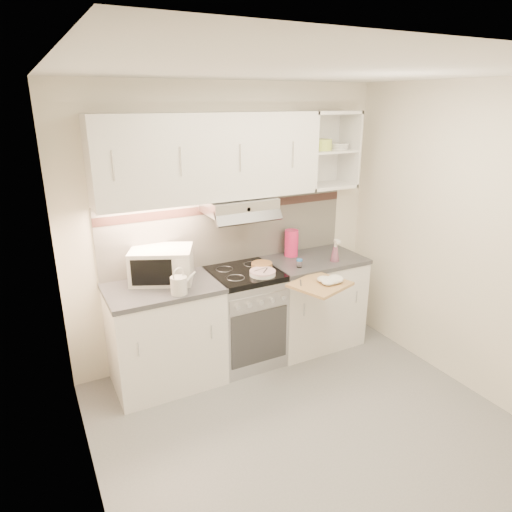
{
  "coord_description": "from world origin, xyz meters",
  "views": [
    {
      "loc": [
        -1.66,
        -2.31,
        2.34
      ],
      "look_at": [
        0.04,
        0.95,
        1.08
      ],
      "focal_mm": 32.0,
      "sensor_mm": 36.0,
      "label": 1
    }
  ],
  "objects_px": {
    "pink_pitcher": "(291,243)",
    "watering_can": "(180,284)",
    "plate_stack": "(263,273)",
    "microwave": "(162,265)",
    "electric_range": "(245,316)",
    "glass_jar": "(291,242)",
    "cutting_board": "(320,285)",
    "spray_bottle": "(335,252)"
  },
  "relations": [
    {
      "from": "cutting_board",
      "to": "electric_range",
      "type": "bearing_deg",
      "value": 112.41
    },
    {
      "from": "pink_pitcher",
      "to": "glass_jar",
      "type": "relative_size",
      "value": 1.04
    },
    {
      "from": "watering_can",
      "to": "cutting_board",
      "type": "height_order",
      "value": "watering_can"
    },
    {
      "from": "electric_range",
      "to": "pink_pitcher",
      "type": "relative_size",
      "value": 3.47
    },
    {
      "from": "electric_range",
      "to": "pink_pitcher",
      "type": "xyz_separation_m",
      "value": [
        0.59,
        0.16,
        0.58
      ]
    },
    {
      "from": "pink_pitcher",
      "to": "spray_bottle",
      "type": "bearing_deg",
      "value": -53.8
    },
    {
      "from": "electric_range",
      "to": "plate_stack",
      "type": "xyz_separation_m",
      "value": [
        0.1,
        -0.17,
        0.47
      ]
    },
    {
      "from": "electric_range",
      "to": "plate_stack",
      "type": "height_order",
      "value": "plate_stack"
    },
    {
      "from": "plate_stack",
      "to": "microwave",
      "type": "bearing_deg",
      "value": 160.63
    },
    {
      "from": "plate_stack",
      "to": "watering_can",
      "type": "bearing_deg",
      "value": -176.56
    },
    {
      "from": "electric_range",
      "to": "microwave",
      "type": "bearing_deg",
      "value": 170.69
    },
    {
      "from": "spray_bottle",
      "to": "pink_pitcher",
      "type": "bearing_deg",
      "value": 144.25
    },
    {
      "from": "glass_jar",
      "to": "spray_bottle",
      "type": "distance_m",
      "value": 0.44
    },
    {
      "from": "pink_pitcher",
      "to": "watering_can",
      "type": "bearing_deg",
      "value": -168.77
    },
    {
      "from": "microwave",
      "to": "plate_stack",
      "type": "distance_m",
      "value": 0.86
    },
    {
      "from": "electric_range",
      "to": "cutting_board",
      "type": "bearing_deg",
      "value": -48.8
    },
    {
      "from": "watering_can",
      "to": "cutting_board",
      "type": "distance_m",
      "value": 1.17
    },
    {
      "from": "watering_can",
      "to": "pink_pitcher",
      "type": "xyz_separation_m",
      "value": [
        1.26,
        0.37,
        0.05
      ]
    },
    {
      "from": "plate_stack",
      "to": "pink_pitcher",
      "type": "bearing_deg",
      "value": 33.62
    },
    {
      "from": "watering_can",
      "to": "glass_jar",
      "type": "bearing_deg",
      "value": -6.89
    },
    {
      "from": "microwave",
      "to": "glass_jar",
      "type": "height_order",
      "value": "microwave"
    },
    {
      "from": "plate_stack",
      "to": "pink_pitcher",
      "type": "height_order",
      "value": "pink_pitcher"
    },
    {
      "from": "glass_jar",
      "to": "spray_bottle",
      "type": "height_order",
      "value": "glass_jar"
    },
    {
      "from": "microwave",
      "to": "glass_jar",
      "type": "distance_m",
      "value": 1.32
    },
    {
      "from": "pink_pitcher",
      "to": "cutting_board",
      "type": "relative_size",
      "value": 0.59
    },
    {
      "from": "electric_range",
      "to": "cutting_board",
      "type": "xyz_separation_m",
      "value": [
        0.46,
        -0.52,
        0.42
      ]
    },
    {
      "from": "microwave",
      "to": "cutting_board",
      "type": "bearing_deg",
      "value": -4.21
    },
    {
      "from": "spray_bottle",
      "to": "microwave",
      "type": "bearing_deg",
      "value": -177.14
    },
    {
      "from": "cutting_board",
      "to": "watering_can",
      "type": "bearing_deg",
      "value": 145.85
    },
    {
      "from": "plate_stack",
      "to": "pink_pitcher",
      "type": "relative_size",
      "value": 0.87
    },
    {
      "from": "electric_range",
      "to": "microwave",
      "type": "height_order",
      "value": "microwave"
    },
    {
      "from": "pink_pitcher",
      "to": "cutting_board",
      "type": "xyz_separation_m",
      "value": [
        -0.14,
        -0.68,
        -0.16
      ]
    },
    {
      "from": "electric_range",
      "to": "cutting_board",
      "type": "height_order",
      "value": "electric_range"
    },
    {
      "from": "spray_bottle",
      "to": "cutting_board",
      "type": "xyz_separation_m",
      "value": [
        -0.42,
        -0.36,
        -0.12
      ]
    },
    {
      "from": "pink_pitcher",
      "to": "plate_stack",
      "type": "bearing_deg",
      "value": -151.76
    },
    {
      "from": "electric_range",
      "to": "spray_bottle",
      "type": "distance_m",
      "value": 1.04
    },
    {
      "from": "electric_range",
      "to": "pink_pitcher",
      "type": "height_order",
      "value": "pink_pitcher"
    },
    {
      "from": "pink_pitcher",
      "to": "glass_jar",
      "type": "height_order",
      "value": "pink_pitcher"
    },
    {
      "from": "microwave",
      "to": "spray_bottle",
      "type": "relative_size",
      "value": 2.68
    },
    {
      "from": "plate_stack",
      "to": "glass_jar",
      "type": "height_order",
      "value": "glass_jar"
    },
    {
      "from": "electric_range",
      "to": "microwave",
      "type": "relative_size",
      "value": 1.48
    },
    {
      "from": "watering_can",
      "to": "spray_bottle",
      "type": "relative_size",
      "value": 1.08
    }
  ]
}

